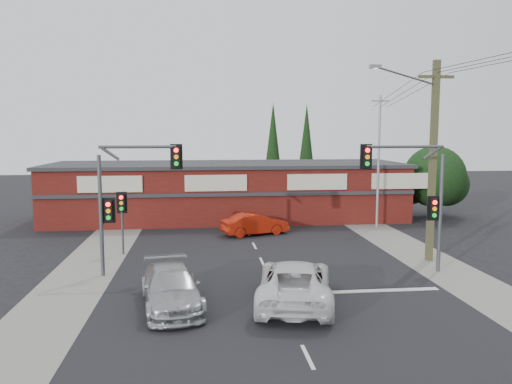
{
  "coord_description": "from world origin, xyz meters",
  "views": [
    {
      "loc": [
        -3.01,
        -20.72,
        6.47
      ],
      "look_at": [
        -0.38,
        3.0,
        3.64
      ],
      "focal_mm": 35.0,
      "sensor_mm": 36.0,
      "label": 1
    }
  ],
  "objects": [
    {
      "name": "lane_dashes",
      "position": [
        0.0,
        5.44,
        0.01
      ],
      "size": [
        0.12,
        48.48,
        0.01
      ],
      "color": "silver",
      "rests_on": "ground"
    },
    {
      "name": "utility_pole",
      "position": [
        8.36,
        2.99,
        5.4
      ],
      "size": [
        4.38,
        0.59,
        10.0
      ],
      "color": "brown",
      "rests_on": "ground"
    },
    {
      "name": "conifer_far",
      "position": [
        7.0,
        26.0,
        5.48
      ],
      "size": [
        1.8,
        1.8,
        9.25
      ],
      "color": "#2D2116",
      "rests_on": "ground"
    },
    {
      "name": "pedestal_signal",
      "position": [
        -7.2,
        6.01,
        2.41
      ],
      "size": [
        0.55,
        0.27,
        3.38
      ],
      "color": "#47494C",
      "rests_on": "ground"
    },
    {
      "name": "road_strip",
      "position": [
        0.0,
        5.0,
        0.01
      ],
      "size": [
        14.0,
        70.0,
        0.01
      ],
      "primitive_type": "cube",
      "color": "black",
      "rests_on": "ground"
    },
    {
      "name": "white_suv",
      "position": [
        0.5,
        -2.51,
        0.82
      ],
      "size": [
        3.83,
        6.3,
        1.63
      ],
      "primitive_type": "imported",
      "rotation": [
        0.0,
        0.0,
        2.94
      ],
      "color": "silver",
      "rests_on": "ground"
    },
    {
      "name": "conifer_near",
      "position": [
        3.5,
        24.0,
        5.48
      ],
      "size": [
        1.8,
        1.8,
        9.25
      ],
      "color": "#2D2116",
      "rests_on": "ground"
    },
    {
      "name": "power_lines",
      "position": [
        8.47,
        -2.47,
        9.04
      ],
      "size": [
        2.01,
        29.0,
        1.22
      ],
      "color": "black",
      "rests_on": "ground"
    },
    {
      "name": "verge_right",
      "position": [
        8.5,
        5.0,
        0.01
      ],
      "size": [
        3.0,
        70.0,
        0.02
      ],
      "primitive_type": "cube",
      "color": "gray",
      "rests_on": "ground"
    },
    {
      "name": "silver_suv",
      "position": [
        -4.17,
        -2.47,
        0.73
      ],
      "size": [
        2.8,
        5.29,
        1.46
      ],
      "primitive_type": "imported",
      "rotation": [
        0.0,
        0.0,
        0.16
      ],
      "color": "#A4A6A9",
      "rests_on": "ground"
    },
    {
      "name": "ground",
      "position": [
        0.0,
        0.0,
        0.0
      ],
      "size": [
        120.0,
        120.0,
        0.0
      ],
      "primitive_type": "plane",
      "color": "black",
      "rests_on": "ground"
    },
    {
      "name": "traffic_mast_right",
      "position": [
        6.86,
        1.0,
        3.95
      ],
      "size": [
        3.96,
        0.27,
        5.97
      ],
      "color": "#47494C",
      "rests_on": "ground"
    },
    {
      "name": "shop_building",
      "position": [
        -0.99,
        16.99,
        2.13
      ],
      "size": [
        27.3,
        8.4,
        4.22
      ],
      "color": "#4C120F",
      "rests_on": "ground"
    },
    {
      "name": "steel_pole",
      "position": [
        9.0,
        12.0,
        4.7
      ],
      "size": [
        1.2,
        0.16,
        9.0
      ],
      "color": "gray",
      "rests_on": "ground"
    },
    {
      "name": "verge_left",
      "position": [
        -8.5,
        5.0,
        0.01
      ],
      "size": [
        3.0,
        70.0,
        0.02
      ],
      "primitive_type": "cube",
      "color": "gray",
      "rests_on": "ground"
    },
    {
      "name": "red_sedan",
      "position": [
        0.39,
        10.44,
        0.7
      ],
      "size": [
        4.48,
        2.65,
        1.39
      ],
      "primitive_type": "imported",
      "rotation": [
        0.0,
        0.0,
        1.87
      ],
      "color": "#A61B0A",
      "rests_on": "ground"
    },
    {
      "name": "tree_cluster",
      "position": [
        14.69,
        15.44,
        2.9
      ],
      "size": [
        5.9,
        5.1,
        5.5
      ],
      "color": "#2D2116",
      "rests_on": "ground"
    },
    {
      "name": "traffic_mast_left",
      "position": [
        -6.43,
        2.0,
        3.93
      ],
      "size": [
        3.77,
        0.27,
        5.97
      ],
      "color": "#47494C",
      "rests_on": "ground"
    },
    {
      "name": "stop_line",
      "position": [
        3.5,
        -1.5,
        0.01
      ],
      "size": [
        6.5,
        0.35,
        0.01
      ],
      "primitive_type": "cube",
      "color": "silver",
      "rests_on": "ground"
    }
  ]
}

